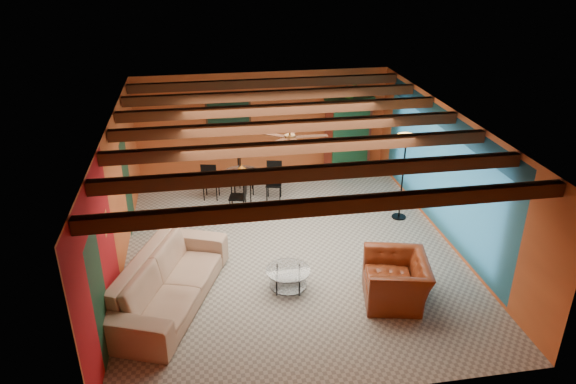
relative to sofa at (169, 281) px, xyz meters
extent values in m
cube|color=gray|center=(2.33, 1.45, -0.43)|extent=(6.50, 8.00, 0.01)
cube|color=silver|center=(2.33, 1.45, 2.27)|extent=(6.50, 8.00, 0.01)
cube|color=#D86531|center=(2.33, 5.45, 0.92)|extent=(6.50, 0.02, 2.70)
cube|color=#AB1319|center=(-0.92, 1.45, 0.92)|extent=(0.02, 8.00, 2.70)
cube|color=teal|center=(5.58, 1.45, 0.92)|extent=(0.02, 8.00, 2.70)
imported|color=tan|center=(0.00, 0.00, 0.00)|extent=(2.16, 3.19, 0.87)
imported|color=maroon|center=(3.84, -0.56, -0.04)|extent=(1.28, 1.40, 0.78)
cube|color=maroon|center=(4.53, 5.15, 0.55)|extent=(1.25, 0.94, 1.97)
cube|color=black|center=(1.43, 5.41, 1.22)|extent=(1.05, 0.03, 0.65)
imported|color=#26661E|center=(4.53, 5.15, 1.75)|extent=(0.50, 0.47, 0.44)
imported|color=orange|center=(1.60, 3.86, 0.62)|extent=(0.21, 0.21, 0.21)
camera|label=1|loc=(0.72, -7.84, 5.25)|focal=33.51mm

